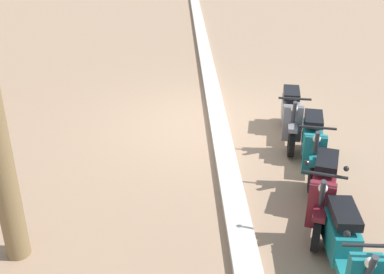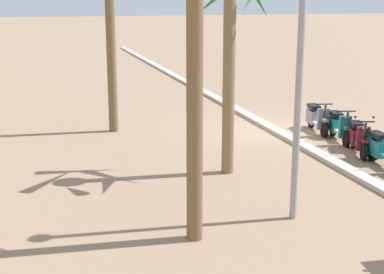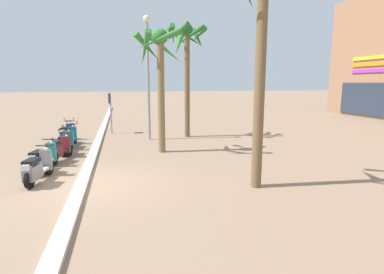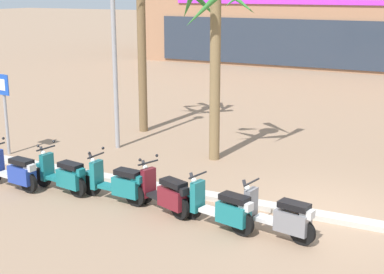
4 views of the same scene
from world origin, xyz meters
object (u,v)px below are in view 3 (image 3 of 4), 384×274
(scooter_grey_tail_end, at_px, (37,169))
(scooter_blue_mid_rear, at_px, (67,134))
(scooter_teal_lead_nearest, at_px, (43,159))
(street_lamp, at_px, (148,65))
(scooter_teal_second_in_line, at_px, (66,143))
(scooter_maroon_mid_centre, at_px, (58,150))
(crossing_sign, at_px, (110,108))
(scooter_teal_last_in_row, at_px, (69,138))
(palm_tree_by_mall_entrance, at_px, (160,60))
(palm_tree_mid_walkway, at_px, (187,50))
(palm_tree_near_sign, at_px, (263,8))

(scooter_grey_tail_end, bearing_deg, scooter_blue_mid_rear, -178.13)
(scooter_teal_lead_nearest, bearing_deg, scooter_blue_mid_rear, -178.87)
(scooter_grey_tail_end, relative_size, street_lamp, 0.29)
(scooter_teal_second_in_line, height_order, scooter_maroon_mid_centre, same)
(crossing_sign, bearing_deg, scooter_teal_last_in_row, -27.18)
(scooter_teal_second_in_line, distance_m, crossing_sign, 5.45)
(scooter_grey_tail_end, height_order, palm_tree_by_mall_entrance, palm_tree_by_mall_entrance)
(scooter_grey_tail_end, bearing_deg, scooter_teal_last_in_row, 178.94)
(scooter_maroon_mid_centre, height_order, street_lamp, street_lamp)
(crossing_sign, xyz_separation_m, palm_tree_mid_walkway, (2.13, 4.20, 3.26))
(scooter_grey_tail_end, bearing_deg, scooter_teal_second_in_line, 177.20)
(scooter_blue_mid_rear, bearing_deg, scooter_teal_last_in_row, 14.27)
(scooter_maroon_mid_centre, bearing_deg, scooter_teal_second_in_line, 176.64)
(scooter_grey_tail_end, xyz_separation_m, palm_tree_by_mall_entrance, (-3.31, 4.21, 3.50))
(scooter_teal_last_in_row, distance_m, street_lamp, 5.30)
(scooter_grey_tail_end, relative_size, palm_tree_near_sign, 0.28)
(scooter_maroon_mid_centre, distance_m, scooter_grey_tail_end, 2.63)
(scooter_grey_tail_end, bearing_deg, palm_tree_by_mall_entrance, 128.17)
(crossing_sign, distance_m, palm_tree_by_mall_entrance, 6.58)
(scooter_teal_last_in_row, xyz_separation_m, palm_tree_mid_walkway, (-1.42, 6.02, 4.32))
(scooter_maroon_mid_centre, bearing_deg, scooter_teal_lead_nearest, -8.85)
(scooter_teal_second_in_line, bearing_deg, scooter_maroon_mid_centre, -3.36)
(scooter_teal_second_in_line, bearing_deg, scooter_teal_last_in_row, -176.53)
(palm_tree_near_sign, bearing_deg, scooter_teal_second_in_line, -133.20)
(scooter_teal_last_in_row, distance_m, crossing_sign, 4.14)
(crossing_sign, bearing_deg, scooter_grey_tail_end, -12.11)
(scooter_teal_lead_nearest, relative_size, street_lamp, 0.29)
(palm_tree_by_mall_entrance, xyz_separation_m, palm_tree_near_sign, (5.14, 2.10, 1.01))
(scooter_teal_second_in_line, height_order, scooter_grey_tail_end, scooter_teal_second_in_line)
(scooter_teal_lead_nearest, height_order, palm_tree_near_sign, palm_tree_near_sign)
(scooter_grey_tail_end, height_order, palm_tree_mid_walkway, palm_tree_mid_walkway)
(scooter_teal_last_in_row, relative_size, scooter_teal_lead_nearest, 0.96)
(scooter_teal_lead_nearest, height_order, palm_tree_mid_walkway, palm_tree_mid_walkway)
(scooter_blue_mid_rear, distance_m, scooter_grey_tail_end, 6.68)
(street_lamp, bearing_deg, palm_tree_near_sign, 15.70)
(scooter_teal_second_in_line, height_order, scooter_teal_lead_nearest, scooter_teal_second_in_line)
(scooter_teal_last_in_row, relative_size, palm_tree_by_mall_entrance, 0.33)
(palm_tree_mid_walkway, bearing_deg, street_lamp, -80.19)
(scooter_maroon_mid_centre, height_order, palm_tree_near_sign, palm_tree_near_sign)
(palm_tree_mid_walkway, bearing_deg, scooter_teal_second_in_line, -63.73)
(palm_tree_by_mall_entrance, bearing_deg, crossing_sign, -158.02)
(scooter_teal_last_in_row, bearing_deg, scooter_teal_lead_nearest, -2.83)
(palm_tree_near_sign, bearing_deg, scooter_teal_last_in_row, -139.42)
(palm_tree_mid_walkway, bearing_deg, scooter_teal_last_in_row, -76.70)
(palm_tree_near_sign, bearing_deg, palm_tree_mid_walkway, -178.74)
(scooter_teal_lead_nearest, height_order, scooter_grey_tail_end, same)
(scooter_blue_mid_rear, height_order, scooter_teal_last_in_row, same)
(scooter_maroon_mid_centre, xyz_separation_m, street_lamp, (-3.85, 3.86, 3.45))
(scooter_grey_tail_end, bearing_deg, crossing_sign, 167.89)
(scooter_teal_lead_nearest, bearing_deg, street_lamp, 142.34)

